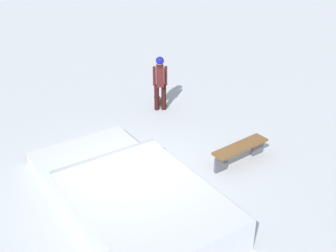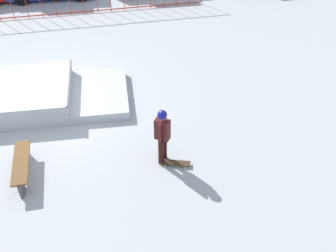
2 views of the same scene
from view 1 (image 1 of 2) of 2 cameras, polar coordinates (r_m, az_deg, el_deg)
ground_plane at (r=10.48m, az=-4.92°, el=-7.63°), size 60.00×60.00×0.00m
skate_ramp at (r=9.56m, az=-4.37°, el=-9.23°), size 5.45×2.70×0.74m
skater at (r=13.57m, az=-1.02°, el=5.98°), size 0.44×0.39×1.73m
skateboard at (r=14.30m, az=-0.95°, el=3.10°), size 0.82×0.42×0.09m
park_bench at (r=11.25m, az=9.22°, el=-3.03°), size 0.48×1.66×0.48m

